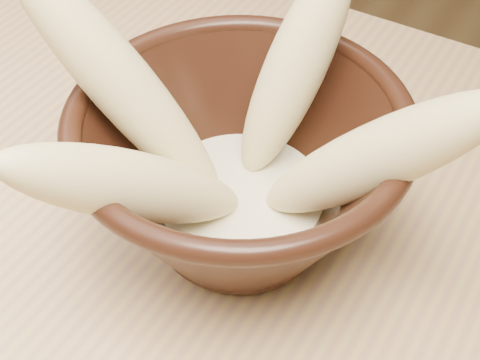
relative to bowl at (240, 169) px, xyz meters
name	(u,v)px	position (x,y,z in m)	size (l,w,h in m)	color
bowl	(240,169)	(0.00, 0.00, 0.00)	(0.23, 0.23, 0.13)	black
milk_puddle	(240,199)	(0.00, 0.00, -0.03)	(0.13, 0.13, 0.02)	beige
banana_upright	(295,68)	(0.01, 0.06, 0.05)	(0.04, 0.04, 0.17)	#DDC283
banana_left	(122,85)	(-0.07, -0.02, 0.06)	(0.04, 0.04, 0.21)	#DDC283
banana_right	(373,159)	(0.09, 0.01, 0.04)	(0.04, 0.04, 0.19)	#DDC283
banana_front	(135,186)	(-0.03, -0.07, 0.04)	(0.04, 0.04, 0.19)	#DDC283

